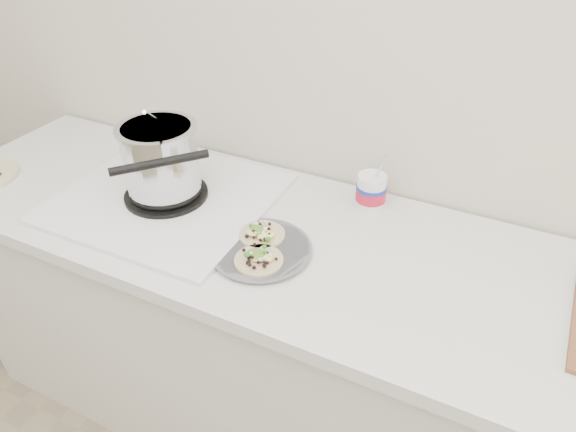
% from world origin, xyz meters
% --- Properties ---
extents(counter, '(2.44, 0.66, 0.90)m').
position_xyz_m(counter, '(0.00, 1.43, 0.45)').
color(counter, silver).
rests_on(counter, ground).
extents(stove, '(0.61, 0.56, 0.29)m').
position_xyz_m(stove, '(-0.48, 1.42, 0.99)').
color(stove, silver).
rests_on(stove, counter).
extents(taco_plate, '(0.27, 0.27, 0.04)m').
position_xyz_m(taco_plate, '(-0.11, 1.32, 0.92)').
color(taco_plate, slate).
rests_on(taco_plate, counter).
extents(tub, '(0.09, 0.09, 0.20)m').
position_xyz_m(tub, '(0.08, 1.65, 0.96)').
color(tub, white).
rests_on(tub, counter).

